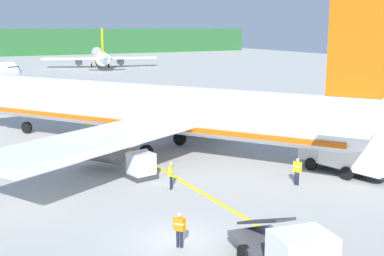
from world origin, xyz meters
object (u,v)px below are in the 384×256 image
(airliner_foreground, at_px, (154,109))
(crew_loader_left, at_px, (297,169))
(airliner_far_taxiway, at_px, (100,56))
(service_truck_baggage, at_px, (290,254))
(service_truck_fuel, at_px, (346,153))
(crew_marshaller, at_px, (171,173))
(crew_supervisor, at_px, (180,227))
(cargo_container_near, at_px, (141,165))

(airliner_foreground, xyz_separation_m, crew_loader_left, (4.30, -12.79, -2.35))
(airliner_far_taxiway, relative_size, service_truck_baggage, 5.29)
(airliner_foreground, height_order, service_truck_fuel, airliner_foreground)
(crew_loader_left, bearing_deg, crew_marshaller, 158.11)
(airliner_far_taxiway, height_order, crew_supervisor, airliner_far_taxiway)
(airliner_foreground, distance_m, service_truck_fuel, 15.34)
(crew_marshaller, height_order, crew_loader_left, crew_loader_left)
(crew_loader_left, bearing_deg, service_truck_fuel, 5.23)
(service_truck_fuel, distance_m, crew_loader_left, 4.59)
(service_truck_fuel, distance_m, crew_supervisor, 16.25)
(crew_marshaller, bearing_deg, airliner_foreground, 72.03)
(service_truck_baggage, relative_size, crew_loader_left, 3.49)
(airliner_far_taxiway, relative_size, crew_supervisor, 19.56)
(airliner_foreground, relative_size, crew_supervisor, 21.89)
(airliner_foreground, xyz_separation_m, crew_marshaller, (-3.17, -9.79, -2.36))
(airliner_foreground, bearing_deg, cargo_container_near, -120.30)
(service_truck_fuel, xyz_separation_m, crew_loader_left, (-4.55, -0.42, -0.41))
(airliner_far_taxiway, bearing_deg, service_truck_fuel, -98.16)
(airliner_foreground, relative_size, cargo_container_near, 18.76)
(service_truck_baggage, xyz_separation_m, crew_marshaller, (0.94, 12.76, -0.16))
(service_truck_baggage, bearing_deg, crew_supervisor, 116.08)
(cargo_container_near, bearing_deg, crew_loader_left, -36.49)
(cargo_container_near, distance_m, crew_loader_left, 10.23)
(airliner_far_taxiway, distance_m, service_truck_fuel, 97.87)
(airliner_far_taxiway, relative_size, crew_loader_left, 18.44)
(service_truck_fuel, xyz_separation_m, crew_supervisor, (-15.37, -5.26, -0.47))
(service_truck_fuel, relative_size, service_truck_baggage, 1.10)
(service_truck_baggage, xyz_separation_m, crew_loader_left, (8.41, 9.76, -0.15))
(airliner_foreground, height_order, crew_supervisor, airliner_foreground)
(service_truck_baggage, distance_m, cargo_container_near, 15.84)
(airliner_foreground, distance_m, airliner_far_taxiway, 87.51)
(service_truck_baggage, xyz_separation_m, cargo_container_near, (0.19, 15.84, -0.32))
(service_truck_baggage, xyz_separation_m, crew_supervisor, (-2.40, 4.91, -0.21))
(service_truck_fuel, height_order, crew_loader_left, service_truck_fuel)
(airliner_far_taxiway, xyz_separation_m, cargo_container_near, (-26.67, -91.21, -1.81))
(crew_marshaller, bearing_deg, crew_loader_left, -21.89)
(service_truck_baggage, bearing_deg, cargo_container_near, 89.31)
(airliner_far_taxiway, height_order, service_truck_fuel, airliner_far_taxiway)
(airliner_far_taxiway, xyz_separation_m, crew_marshaller, (-25.92, -94.28, -1.66))
(crew_supervisor, bearing_deg, cargo_container_near, 76.64)
(airliner_foreground, xyz_separation_m, airliner_far_taxiway, (22.75, 84.50, -0.70))
(airliner_foreground, height_order, airliner_far_taxiway, airliner_foreground)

